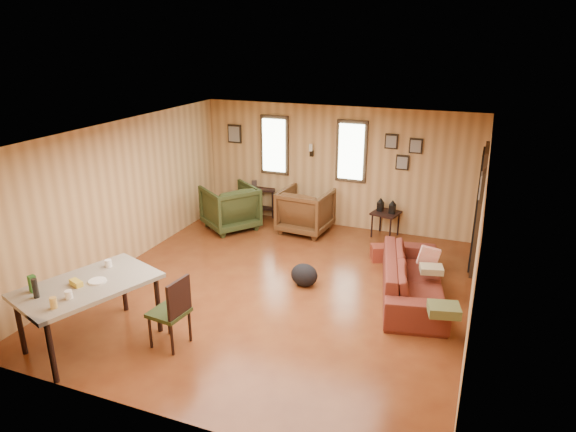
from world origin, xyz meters
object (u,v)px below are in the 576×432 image
Objects in this scene: recliner_green at (230,205)px; side_table at (386,211)px; dining_table at (87,289)px; recliner_brown at (306,209)px; sofa at (414,271)px; end_table at (261,196)px.

side_table is at bearing 139.88° from recliner_green.
dining_table is at bearing 39.95° from recliner_green.
recliner_brown is 0.51× the size of dining_table.
dining_table is at bearing -118.75° from side_table.
recliner_brown is at bearing -167.86° from side_table.
sofa is 2.78× the size of end_table.
recliner_green is at bearing 113.40° from dining_table.
recliner_brown is at bearing 39.06° from sofa.
recliner_brown is at bearing -25.16° from end_table.
recliner_green is at bearing -166.66° from side_table.
sofa is at bearing -69.20° from side_table.
recliner_green is at bearing 56.14° from sofa.
recliner_green reaches higher than side_table.
sofa is 2.87× the size of side_table.
recliner_brown is (-2.37, 1.94, 0.05)m from sofa.
recliner_brown is 4.77m from dining_table.
sofa is 2.42m from side_table.
recliner_brown reaches higher than end_table.
end_table is at bearing 43.38° from sofa.
end_table reaches higher than side_table.
side_table is (2.72, -0.25, 0.08)m from end_table.
recliner_green is 1.24× the size of end_table.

